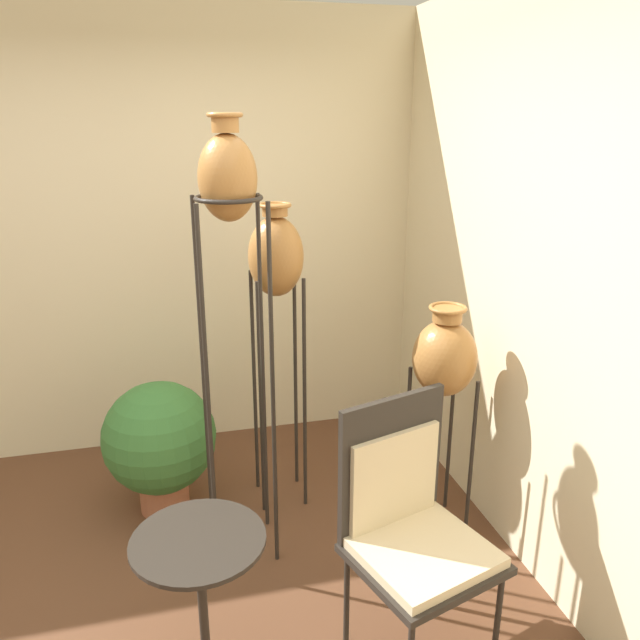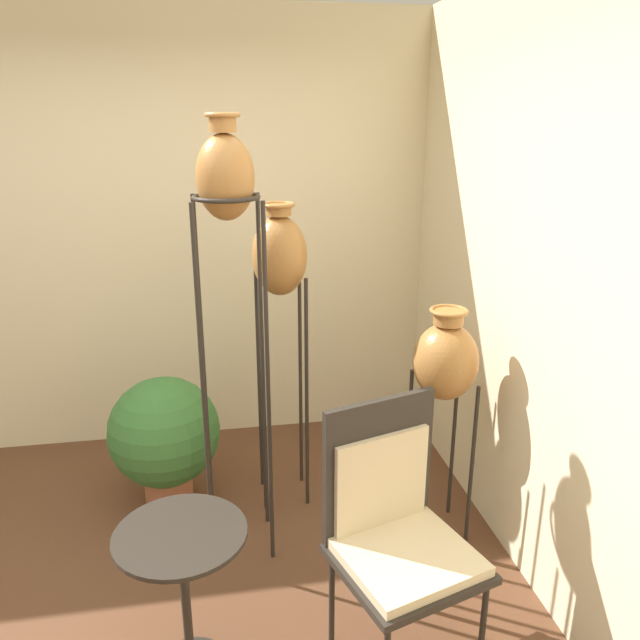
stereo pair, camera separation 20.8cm
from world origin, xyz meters
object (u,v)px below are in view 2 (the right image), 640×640
at_px(vase_stand_tall, 226,199).
at_px(side_table, 183,572).
at_px(chair, 395,523).
at_px(potted_plant, 165,435).
at_px(vase_stand_short, 445,363).
at_px(vase_stand_medium, 280,263).

xyz_separation_m(vase_stand_tall, side_table, (-0.24, -0.75, -1.27)).
height_order(vase_stand_tall, chair, vase_stand_tall).
height_order(vase_stand_tall, potted_plant, vase_stand_tall).
distance_m(vase_stand_short, chair, 0.89).
distance_m(vase_stand_medium, chair, 1.42).
distance_m(vase_stand_tall, potted_plant, 1.44).
distance_m(chair, potted_plant, 1.53).
relative_size(chair, side_table, 1.64).
bearing_deg(vase_stand_medium, potted_plant, 176.69).
height_order(side_table, potted_plant, potted_plant).
height_order(vase_stand_medium, potted_plant, vase_stand_medium).
relative_size(vase_stand_tall, side_table, 3.26).
bearing_deg(vase_stand_short, side_table, -151.42).
bearing_deg(vase_stand_short, potted_plant, 160.45).
bearing_deg(vase_stand_short, chair, -122.59).
bearing_deg(side_table, vase_stand_tall, 72.22).
bearing_deg(potted_plant, vase_stand_medium, -3.31).
bearing_deg(vase_stand_short, vase_stand_tall, 176.10).
relative_size(vase_stand_tall, potted_plant, 2.83).
relative_size(chair, potted_plant, 1.43).
bearing_deg(side_table, chair, -0.69).
bearing_deg(potted_plant, side_table, -83.06).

